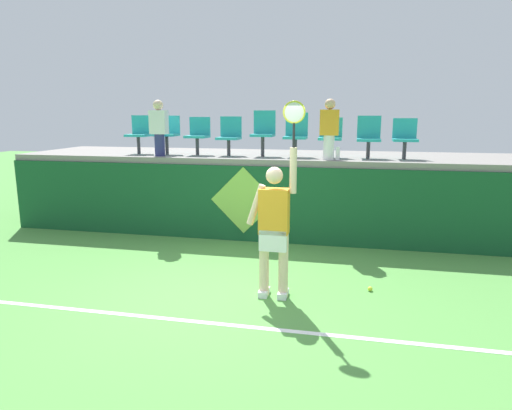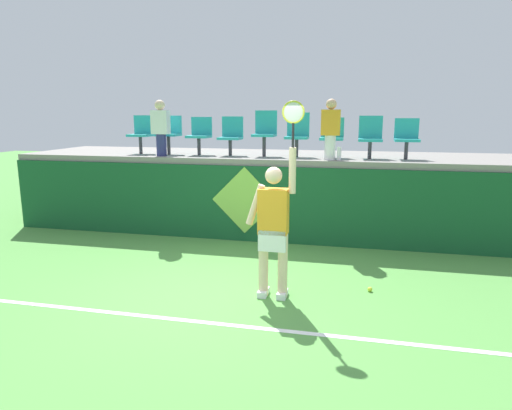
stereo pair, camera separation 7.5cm
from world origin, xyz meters
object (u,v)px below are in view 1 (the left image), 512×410
object	(u,v)px
tennis_ball	(370,289)
stadium_chair_6	(330,135)
spectator_0	(329,128)
water_bottle	(338,153)
spectator_1	(159,127)
tennis_player	(274,225)
stadium_chair_3	(230,134)
stadium_chair_2	(198,134)
stadium_chair_5	(296,133)
stadium_chair_4	(264,131)
stadium_chair_7	(369,135)
stadium_chair_0	(140,132)
stadium_chair_1	(168,132)
stadium_chair_8	(405,137)

from	to	relation	value
tennis_ball	stadium_chair_6	size ratio (longest dim) A/B	0.09
spectator_0	water_bottle	bearing A→B (deg)	-13.94
stadium_chair_6	spectator_1	distance (m)	3.38
tennis_player	stadium_chair_3	xyz separation A→B (m)	(-1.50, 3.29, 1.01)
stadium_chair_2	stadium_chair_6	world-z (taller)	stadium_chair_2
stadium_chair_2	stadium_chair_5	bearing A→B (deg)	0.27
stadium_chair_4	stadium_chair_7	xyz separation A→B (m)	(2.04, -0.00, -0.07)
stadium_chair_0	stadium_chair_1	size ratio (longest dim) A/B	1.01
stadium_chair_5	stadium_chair_8	bearing A→B (deg)	-0.25
tennis_ball	stadium_chair_7	bearing A→B (deg)	90.74
stadium_chair_7	stadium_chair_8	distance (m)	0.66
tennis_player	stadium_chair_3	distance (m)	3.76
tennis_ball	stadium_chair_0	size ratio (longest dim) A/B	0.08
stadium_chair_8	spectator_0	world-z (taller)	spectator_0
tennis_ball	stadium_chair_2	size ratio (longest dim) A/B	0.09
tennis_player	stadium_chair_2	xyz separation A→B (m)	(-2.17, 3.29, 1.02)
spectator_0	stadium_chair_3	bearing A→B (deg)	167.02
water_bottle	stadium_chair_8	world-z (taller)	stadium_chair_8
stadium_chair_0	stadium_chair_5	size ratio (longest dim) A/B	0.93
stadium_chair_8	water_bottle	bearing A→B (deg)	-157.35
stadium_chair_3	spectator_0	distance (m)	2.08
stadium_chair_1	tennis_ball	bearing A→B (deg)	-34.69
stadium_chair_5	spectator_1	world-z (taller)	spectator_1
tennis_ball	stadium_chair_1	world-z (taller)	stadium_chair_1
stadium_chair_3	spectator_1	distance (m)	1.41
stadium_chair_1	stadium_chair_0	bearing A→B (deg)	179.75
stadium_chair_4	stadium_chair_6	xyz separation A→B (m)	(1.32, -0.01, -0.07)
stadium_chair_0	stadium_chair_1	bearing A→B (deg)	-0.25
stadium_chair_3	stadium_chair_7	distance (m)	2.74
stadium_chair_2	stadium_chair_7	world-z (taller)	stadium_chair_7
spectator_0	spectator_1	bearing A→B (deg)	179.47
stadium_chair_8	spectator_0	xyz separation A→B (m)	(-1.38, -0.46, 0.16)
tennis_ball	stadium_chair_1	bearing A→B (deg)	145.31
tennis_player	stadium_chair_0	world-z (taller)	tennis_player
stadium_chair_3	stadium_chair_7	bearing A→B (deg)	0.04
tennis_player	stadium_chair_1	world-z (taller)	tennis_player
stadium_chair_4	stadium_chair_7	size ratio (longest dim) A/B	1.12
water_bottle	stadium_chair_3	xyz separation A→B (m)	(-2.19, 0.51, 0.30)
tennis_ball	spectator_0	bearing A→B (deg)	107.61
stadium_chair_1	spectator_1	size ratio (longest dim) A/B	0.72
stadium_chair_6	stadium_chair_3	bearing A→B (deg)	179.89
stadium_chair_0	stadium_chair_1	xyz separation A→B (m)	(0.64, -0.00, 0.01)
water_bottle	spectator_0	xyz separation A→B (m)	(-0.17, 0.04, 0.45)
tennis_player	stadium_chair_6	bearing A→B (deg)	81.13
stadium_chair_3	stadium_chair_6	size ratio (longest dim) A/B	1.02
stadium_chair_2	spectator_0	xyz separation A→B (m)	(2.68, -0.46, 0.14)
stadium_chair_5	spectator_0	size ratio (longest dim) A/B	0.78
stadium_chair_1	stadium_chair_3	world-z (taller)	stadium_chair_1
tennis_ball	stadium_chair_2	xyz separation A→B (m)	(-3.44, 2.84, 1.96)
stadium_chair_3	spectator_0	bearing A→B (deg)	-12.98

